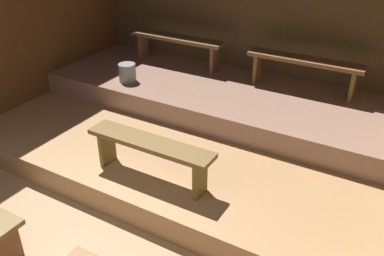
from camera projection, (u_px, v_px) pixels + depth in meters
ground at (160, 181)px, 4.87m from camera, size 5.83×5.64×0.08m
wall_back at (249, 18)px, 6.05m from camera, size 5.83×0.06×2.74m
platform_lower at (194, 138)px, 5.38m from camera, size 5.03×3.25×0.30m
platform_middle at (220, 96)px, 5.82m from camera, size 5.03×1.71×0.30m
bench_lower_center at (150, 149)px, 4.18m from camera, size 1.41×0.28×0.45m
bench_middle_left at (177, 43)px, 6.37m from camera, size 1.56×0.28×0.45m
bench_middle_right at (304, 65)px, 5.48m from camera, size 1.56×0.28×0.45m
pail_middle at (127, 73)px, 5.87m from camera, size 0.25×0.25×0.26m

